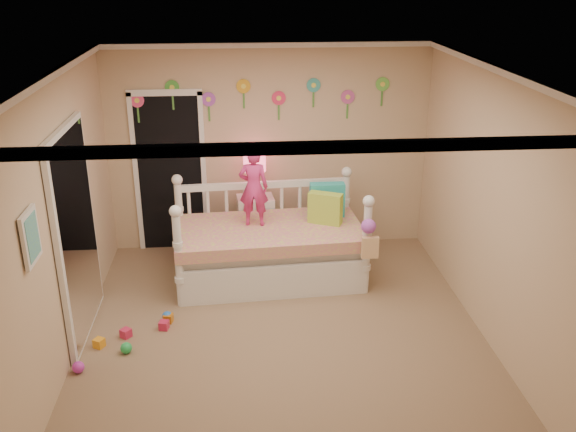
{
  "coord_description": "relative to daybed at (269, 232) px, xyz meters",
  "views": [
    {
      "loc": [
        -0.39,
        -5.36,
        3.46
      ],
      "look_at": [
        0.1,
        0.6,
        1.05
      ],
      "focal_mm": 39.19,
      "sensor_mm": 36.0,
      "label": 1
    }
  ],
  "objects": [
    {
      "name": "right_wall",
      "position": [
        2.07,
        -1.28,
        0.71
      ],
      "size": [
        0.01,
        4.5,
        2.6
      ],
      "primitive_type": "cube",
      "color": "tan",
      "rests_on": "floor"
    },
    {
      "name": "crown_molding",
      "position": [
        0.07,
        -1.28,
        1.98
      ],
      "size": [
        4.0,
        4.5,
        0.06
      ],
      "primitive_type": null,
      "color": "white",
      "rests_on": "ceiling"
    },
    {
      "name": "ceiling",
      "position": [
        0.07,
        -1.28,
        2.01
      ],
      "size": [
        4.0,
        4.5,
        0.01
      ],
      "primitive_type": "cube",
      "color": "white",
      "rests_on": "floor"
    },
    {
      "name": "toy_scatter",
      "position": [
        -1.44,
        -1.52,
        -0.53
      ],
      "size": [
        0.9,
        1.36,
        0.11
      ],
      "primitive_type": null,
      "rotation": [
        0.0,
        0.0,
        0.08
      ],
      "color": "#996666",
      "rests_on": "floor"
    },
    {
      "name": "mirror_closet",
      "position": [
        -1.89,
        -0.98,
        0.46
      ],
      "size": [
        0.07,
        1.3,
        2.1
      ],
      "primitive_type": "cube",
      "color": "white",
      "rests_on": "left_wall"
    },
    {
      "name": "pillow_lime",
      "position": [
        0.66,
        0.05,
        0.25
      ],
      "size": [
        0.41,
        0.29,
        0.37
      ],
      "primitive_type": "cube",
      "rotation": [
        0.0,
        0.0,
        -0.44
      ],
      "color": "#A8CD3E",
      "rests_on": "daybed"
    },
    {
      "name": "table_lamp",
      "position": [
        -0.13,
        0.72,
        0.56
      ],
      "size": [
        0.27,
        0.27,
        0.6
      ],
      "color": "#D51C78",
      "rests_on": "nightstand"
    },
    {
      "name": "nightstand",
      "position": [
        -0.13,
        0.72,
        -0.21
      ],
      "size": [
        0.47,
        0.38,
        0.75
      ],
      "primitive_type": "cube",
      "rotation": [
        0.0,
        0.0,
        0.08
      ],
      "color": "white",
      "rests_on": "floor"
    },
    {
      "name": "wall_picture",
      "position": [
        -1.9,
        -2.18,
        0.96
      ],
      "size": [
        0.05,
        0.34,
        0.42
      ],
      "primitive_type": "cube",
      "color": "white",
      "rests_on": "left_wall"
    },
    {
      "name": "left_wall",
      "position": [
        -1.93,
        -1.28,
        0.71
      ],
      "size": [
        0.01,
        4.5,
        2.6
      ],
      "primitive_type": "cube",
      "color": "tan",
      "rests_on": "floor"
    },
    {
      "name": "pillow_turquoise",
      "position": [
        0.71,
        0.27,
        0.27
      ],
      "size": [
        0.41,
        0.14,
        0.41
      ],
      "primitive_type": "cube",
      "rotation": [
        0.0,
        0.0,
        -0.0
      ],
      "color": "teal",
      "rests_on": "daybed"
    },
    {
      "name": "closet_doorway",
      "position": [
        -1.18,
        0.96,
        0.45
      ],
      "size": [
        0.9,
        0.04,
        2.07
      ],
      "primitive_type": "cube",
      "color": "black",
      "rests_on": "back_wall"
    },
    {
      "name": "child",
      "position": [
        -0.16,
        0.07,
        0.52
      ],
      "size": [
        0.35,
        0.25,
        0.91
      ],
      "primitive_type": "imported",
      "rotation": [
        0.0,
        0.0,
        3.04
      ],
      "color": "#D12F7A",
      "rests_on": "daybed"
    },
    {
      "name": "flower_decals",
      "position": [
        -0.02,
        0.96,
        1.35
      ],
      "size": [
        3.4,
        0.02,
        0.5
      ],
      "primitive_type": null,
      "color": "#B2668C",
      "rests_on": "back_wall"
    },
    {
      "name": "hanging_bag",
      "position": [
        1.03,
        -0.61,
        0.13
      ],
      "size": [
        0.2,
        0.16,
        0.36
      ],
      "primitive_type": null,
      "color": "beige",
      "rests_on": "daybed"
    },
    {
      "name": "back_wall",
      "position": [
        0.07,
        0.97,
        0.71
      ],
      "size": [
        4.0,
        0.01,
        2.6
      ],
      "primitive_type": "cube",
      "color": "tan",
      "rests_on": "floor"
    },
    {
      "name": "floor",
      "position": [
        0.07,
        -1.28,
        -0.59
      ],
      "size": [
        4.0,
        4.5,
        0.01
      ],
      "primitive_type": "cube",
      "color": "#7F684C",
      "rests_on": "ground"
    },
    {
      "name": "daybed",
      "position": [
        0.0,
        0.0,
        0.0
      ],
      "size": [
        2.24,
        1.3,
        1.18
      ],
      "primitive_type": null,
      "rotation": [
        0.0,
        0.0,
        0.06
      ],
      "color": "white",
      "rests_on": "floor"
    }
  ]
}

